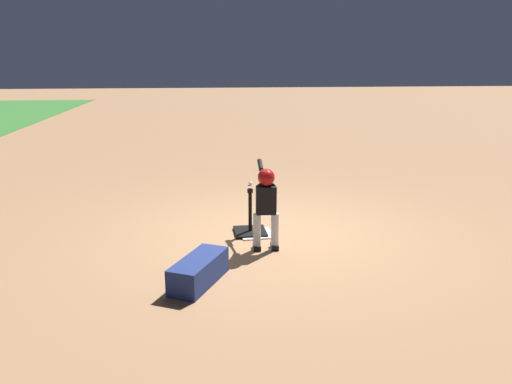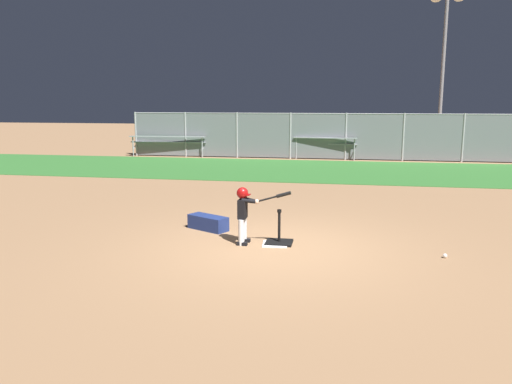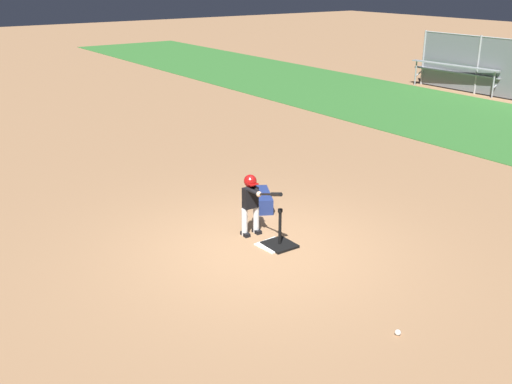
{
  "view_description": "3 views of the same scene",
  "coord_description": "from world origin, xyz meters",
  "px_view_note": "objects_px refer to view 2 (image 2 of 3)",
  "views": [
    {
      "loc": [
        -6.36,
        1.14,
        2.23
      ],
      "look_at": [
        -0.12,
        0.27,
        0.62
      ],
      "focal_mm": 35.0,
      "sensor_mm": 36.0,
      "label": 1
    },
    {
      "loc": [
        1.13,
        -8.26,
        2.53
      ],
      "look_at": [
        -0.37,
        0.26,
        0.94
      ],
      "focal_mm": 35.0,
      "sensor_mm": 36.0,
      "label": 2
    },
    {
      "loc": [
        6.8,
        -4.92,
        4.04
      ],
      "look_at": [
        -0.19,
        0.03,
        0.9
      ],
      "focal_mm": 42.0,
      "sensor_mm": 36.0,
      "label": 3
    }
  ],
  "objects_px": {
    "batting_tee": "(279,240)",
    "baseball": "(445,256)",
    "batter_child": "(245,208)",
    "bleachers_far_left": "(475,147)",
    "equipment_bag": "(208,223)",
    "bleachers_center": "(327,147)",
    "bleachers_left_center": "(172,145)"
  },
  "relations": [
    {
      "from": "baseball",
      "to": "bleachers_center",
      "type": "distance_m",
      "value": 14.54
    },
    {
      "from": "baseball",
      "to": "bleachers_center",
      "type": "relative_size",
      "value": 0.03
    },
    {
      "from": "batter_child",
      "to": "equipment_bag",
      "type": "bearing_deg",
      "value": 137.03
    },
    {
      "from": "baseball",
      "to": "equipment_bag",
      "type": "distance_m",
      "value": 4.43
    },
    {
      "from": "baseball",
      "to": "bleachers_left_center",
      "type": "relative_size",
      "value": 0.02
    },
    {
      "from": "bleachers_center",
      "to": "batter_child",
      "type": "bearing_deg",
      "value": -93.86
    },
    {
      "from": "bleachers_left_center",
      "to": "equipment_bag",
      "type": "relative_size",
      "value": 4.29
    },
    {
      "from": "batting_tee",
      "to": "bleachers_left_center",
      "type": "xyz_separation_m",
      "value": [
        -6.87,
        13.75,
        0.4
      ]
    },
    {
      "from": "baseball",
      "to": "bleachers_left_center",
      "type": "height_order",
      "value": "bleachers_left_center"
    },
    {
      "from": "batter_child",
      "to": "equipment_bag",
      "type": "distance_m",
      "value": 1.35
    },
    {
      "from": "batter_child",
      "to": "bleachers_far_left",
      "type": "distance_m",
      "value": 16.48
    },
    {
      "from": "batting_tee",
      "to": "bleachers_left_center",
      "type": "distance_m",
      "value": 15.37
    },
    {
      "from": "bleachers_left_center",
      "to": "bleachers_center",
      "type": "height_order",
      "value": "bleachers_center"
    },
    {
      "from": "bleachers_far_left",
      "to": "batting_tee",
      "type": "bearing_deg",
      "value": -114.84
    },
    {
      "from": "bleachers_center",
      "to": "equipment_bag",
      "type": "bearing_deg",
      "value": -98.02
    },
    {
      "from": "bleachers_center",
      "to": "batting_tee",
      "type": "bearing_deg",
      "value": -91.41
    },
    {
      "from": "batting_tee",
      "to": "baseball",
      "type": "height_order",
      "value": "batting_tee"
    },
    {
      "from": "bleachers_left_center",
      "to": "bleachers_far_left",
      "type": "height_order",
      "value": "bleachers_far_left"
    },
    {
      "from": "batting_tee",
      "to": "equipment_bag",
      "type": "bearing_deg",
      "value": 154.14
    },
    {
      "from": "batting_tee",
      "to": "batter_child",
      "type": "relative_size",
      "value": 0.61
    },
    {
      "from": "batting_tee",
      "to": "baseball",
      "type": "xyz_separation_m",
      "value": [
        2.78,
        -0.36,
        -0.04
      ]
    },
    {
      "from": "bleachers_far_left",
      "to": "equipment_bag",
      "type": "xyz_separation_m",
      "value": [
        -8.29,
        -13.88,
        -0.37
      ]
    },
    {
      "from": "baseball",
      "to": "bleachers_left_center",
      "type": "xyz_separation_m",
      "value": [
        -9.65,
        14.11,
        0.43
      ]
    },
    {
      "from": "batting_tee",
      "to": "baseball",
      "type": "bearing_deg",
      "value": -7.38
    },
    {
      "from": "equipment_bag",
      "to": "bleachers_far_left",
      "type": "bearing_deg",
      "value": 87.18
    },
    {
      "from": "equipment_bag",
      "to": "batter_child",
      "type": "bearing_deg",
      "value": -14.95
    },
    {
      "from": "baseball",
      "to": "equipment_bag",
      "type": "bearing_deg",
      "value": 165.68
    },
    {
      "from": "bleachers_center",
      "to": "baseball",
      "type": "bearing_deg",
      "value": -80.37
    },
    {
      "from": "batter_child",
      "to": "bleachers_center",
      "type": "bearing_deg",
      "value": 86.14
    },
    {
      "from": "batting_tee",
      "to": "equipment_bag",
      "type": "distance_m",
      "value": 1.69
    },
    {
      "from": "bleachers_far_left",
      "to": "bleachers_left_center",
      "type": "bearing_deg",
      "value": -176.34
    },
    {
      "from": "baseball",
      "to": "bleachers_center",
      "type": "height_order",
      "value": "bleachers_center"
    }
  ]
}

